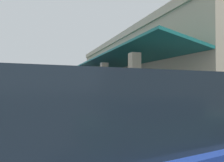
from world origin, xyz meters
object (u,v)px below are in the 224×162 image
object	(u,v)px
parked_suv_blue	(145,145)
potted_palm	(88,92)
pedestrian	(58,98)
transit_bus	(60,84)

from	to	relation	value
parked_suv_blue	potted_palm	bearing A→B (deg)	168.52
parked_suv_blue	potted_palm	world-z (taller)	potted_palm
pedestrian	potted_palm	bearing A→B (deg)	160.20
transit_bus	potted_palm	world-z (taller)	transit_bus
pedestrian	potted_palm	xyz separation A→B (m)	(-14.74, 5.31, -0.35)
transit_bus	potted_palm	size ratio (longest dim) A/B	4.10
parked_suv_blue	potted_palm	size ratio (longest dim) A/B	1.81
transit_bus	pedestrian	distance (m)	7.91
transit_bus	potted_palm	xyz separation A→B (m)	(-6.91, 4.50, -1.20)
pedestrian	parked_suv_blue	bearing A→B (deg)	1.87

